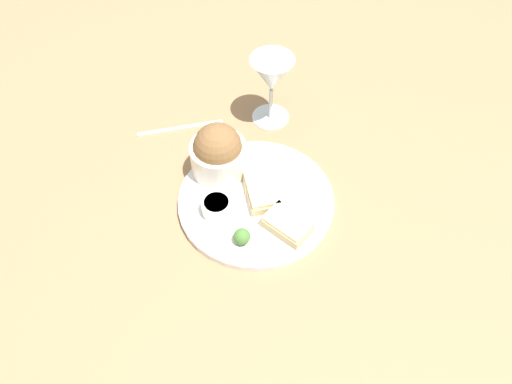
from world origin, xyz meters
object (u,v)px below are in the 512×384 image
at_px(salad_bowl, 218,152).
at_px(cheese_toast_far, 287,224).
at_px(sauce_ramekin, 217,206).
at_px(wine_glass, 272,78).
at_px(fork, 180,127).
at_px(cheese_toast_near, 261,191).

relative_size(salad_bowl, cheese_toast_far, 1.17).
distance_m(sauce_ramekin, wine_glass, 0.28).
xyz_separation_m(sauce_ramekin, cheese_toast_far, (0.10, 0.08, -0.00)).
xyz_separation_m(sauce_ramekin, fork, (-0.23, 0.05, -0.03)).
distance_m(salad_bowl, cheese_toast_far, 0.19).
bearing_deg(salad_bowl, fork, -178.75).
relative_size(salad_bowl, cheese_toast_near, 1.04).
relative_size(salad_bowl, wine_glass, 0.71).
bearing_deg(cheese_toast_near, cheese_toast_far, -3.59).
bearing_deg(fork, cheese_toast_near, 7.67).
bearing_deg(cheese_toast_far, wine_glass, 149.91).
height_order(salad_bowl, cheese_toast_far, salad_bowl).
height_order(sauce_ramekin, cheese_toast_far, sauce_ramekin).
height_order(cheese_toast_near, cheese_toast_far, same).
height_order(wine_glass, fork, wine_glass).
bearing_deg(salad_bowl, wine_glass, 112.27).
distance_m(sauce_ramekin, cheese_toast_near, 0.09).
bearing_deg(wine_glass, sauce_ramekin, -56.30).
xyz_separation_m(salad_bowl, fork, (-0.15, -0.00, -0.06)).
distance_m(cheese_toast_far, fork, 0.33).
distance_m(sauce_ramekin, cheese_toast_far, 0.13).
bearing_deg(wine_glass, fork, -114.81).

